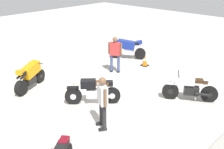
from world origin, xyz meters
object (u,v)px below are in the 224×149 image
(motorcycle_silver_cruiser, at_px, (190,88))
(person_in_white_shirt, at_px, (103,99))
(motorcycle_blue_sportbike, at_px, (128,48))
(motorcycle_orange_sportbike, at_px, (30,75))
(motorcycle_black_cruiser, at_px, (93,91))
(traffic_cone, at_px, (145,61))
(person_in_red_shirt, at_px, (115,52))

(motorcycle_silver_cruiser, bearing_deg, person_in_white_shirt, 40.13)
(motorcycle_blue_sportbike, bearing_deg, person_in_white_shirt, 88.73)
(motorcycle_orange_sportbike, relative_size, motorcycle_black_cruiser, 1.17)
(motorcycle_orange_sportbike, height_order, traffic_cone, motorcycle_orange_sportbike)
(motorcycle_orange_sportbike, distance_m, motorcycle_blue_sportbike, 5.80)
(motorcycle_orange_sportbike, xyz_separation_m, person_in_white_shirt, (0.05, 4.33, 0.42))
(motorcycle_orange_sportbike, xyz_separation_m, motorcycle_blue_sportbike, (-5.78, 0.47, 0.00))
(person_in_red_shirt, bearing_deg, motorcycle_black_cruiser, 178.52)
(traffic_cone, bearing_deg, motorcycle_black_cruiser, 12.78)
(motorcycle_orange_sportbike, distance_m, motorcycle_silver_cruiser, 6.51)
(motorcycle_silver_cruiser, relative_size, motorcycle_blue_sportbike, 1.07)
(person_in_red_shirt, bearing_deg, person_in_white_shirt, -171.71)
(motorcycle_orange_sportbike, bearing_deg, motorcycle_black_cruiser, -98.53)
(person_in_red_shirt, relative_size, traffic_cone, 3.32)
(motorcycle_silver_cruiser, xyz_separation_m, traffic_cone, (-1.94, -3.58, -0.26))
(motorcycle_black_cruiser, relative_size, motorcycle_blue_sportbike, 0.93)
(motorcycle_orange_sportbike, height_order, motorcycle_silver_cruiser, motorcycle_orange_sportbike)
(motorcycle_silver_cruiser, bearing_deg, motorcycle_orange_sportbike, 0.47)
(motorcycle_black_cruiser, relative_size, motorcycle_silver_cruiser, 0.87)
(motorcycle_orange_sportbike, height_order, motorcycle_blue_sportbike, same)
(person_in_red_shirt, bearing_deg, traffic_cone, -46.16)
(motorcycle_blue_sportbike, distance_m, traffic_cone, 1.47)
(motorcycle_silver_cruiser, height_order, person_in_white_shirt, person_in_white_shirt)
(motorcycle_orange_sportbike, xyz_separation_m, motorcycle_black_cruiser, (-0.84, 2.92, -0.07))
(person_in_red_shirt, distance_m, traffic_cone, 1.96)
(motorcycle_blue_sportbike, relative_size, person_in_red_shirt, 0.97)
(motorcycle_silver_cruiser, height_order, traffic_cone, motorcycle_silver_cruiser)
(person_in_white_shirt, bearing_deg, motorcycle_black_cruiser, -93.50)
(motorcycle_orange_sportbike, relative_size, person_in_red_shirt, 1.05)
(motorcycle_silver_cruiser, relative_size, person_in_white_shirt, 1.04)
(motorcycle_black_cruiser, height_order, traffic_cone, motorcycle_black_cruiser)
(motorcycle_black_cruiser, height_order, motorcycle_silver_cruiser, same)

